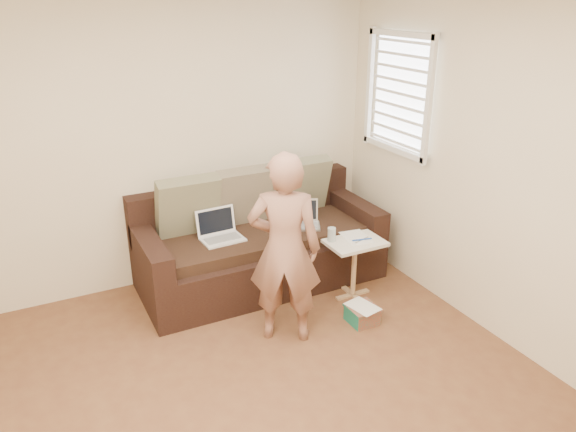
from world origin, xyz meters
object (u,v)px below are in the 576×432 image
object	(u,v)px
person	(285,249)
side_table	(354,269)
striped_box	(362,314)
laptop_white	(223,240)
sofa	(260,240)
drinking_glass	(332,234)
laptop_silver	(302,227)

from	to	relation	value
person	side_table	bearing A→B (deg)	-131.69
person	striped_box	size ratio (longest dim) A/B	6.34
laptop_white	striped_box	distance (m)	1.35
sofa	striped_box	distance (m)	1.17
sofa	laptop_white	world-z (taller)	sofa
sofa	laptop_white	bearing A→B (deg)	-172.74
sofa	striped_box	bearing A→B (deg)	-66.02
striped_box	drinking_glass	bearing A→B (deg)	91.64
sofa	striped_box	xyz separation A→B (m)	(0.45, -1.02, -0.35)
sofa	person	xyz separation A→B (m)	(-0.20, -0.89, 0.33)
laptop_white	drinking_glass	bearing A→B (deg)	-33.13
laptop_silver	drinking_glass	world-z (taller)	drinking_glass
side_table	person	bearing A→B (deg)	-162.03
laptop_silver	person	distance (m)	1.00
person	drinking_glass	xyz separation A→B (m)	(0.64, 0.37, -0.16)
drinking_glass	striped_box	size ratio (longest dim) A/B	0.50
striped_box	person	bearing A→B (deg)	168.89
laptop_white	side_table	bearing A→B (deg)	-33.02
person	side_table	xyz separation A→B (m)	(0.82, 0.26, -0.49)
side_table	drinking_glass	world-z (taller)	drinking_glass
side_table	drinking_glass	bearing A→B (deg)	150.58
laptop_silver	person	xyz separation A→B (m)	(-0.58, -0.79, 0.24)
laptop_white	drinking_glass	xyz separation A→B (m)	(0.82, -0.48, 0.08)
sofa	laptop_white	xyz separation A→B (m)	(-0.38, -0.05, 0.10)
laptop_silver	striped_box	distance (m)	1.02
laptop_white	side_table	xyz separation A→B (m)	(1.00, -0.58, -0.25)
striped_box	sofa	bearing A→B (deg)	113.98
sofa	striped_box	size ratio (longest dim) A/B	9.22
drinking_glass	person	bearing A→B (deg)	-150.09
laptop_silver	side_table	world-z (taller)	laptop_silver
sofa	drinking_glass	size ratio (longest dim) A/B	18.33
sofa	person	size ratio (longest dim) A/B	1.45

